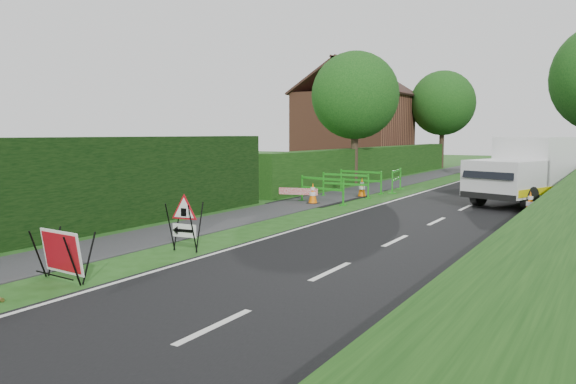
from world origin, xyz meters
The scene contains 23 objects.
ground centered at (0.00, 0.00, 0.00)m, with size 120.00×120.00×0.00m, color #1D4714.
road_surface centered at (2.50, 35.00, 0.00)m, with size 6.00×90.00×0.02m, color black.
footpath centered at (-3.00, 35.00, 0.01)m, with size 2.00×90.00×0.02m, color #2D2D30.
hedge_west_near centered at (-5.00, 0.00, 0.00)m, with size 1.10×18.00×2.50m, color black.
hedge_west_far centered at (-5.00, 22.00, 0.00)m, with size 1.00×24.00×1.80m, color #14380F.
house_west centered at (-10.00, 30.00, 2.90)m, with size 7.50×7.40×7.88m.
tree_nw centered at (-4.60, 18.00, 4.48)m, with size 4.40×4.40×6.70m.
tree_fw centered at (-4.60, 34.00, 4.83)m, with size 4.80×4.80×7.24m.
red_rect_sign centered at (-1.24, -2.02, 0.52)m, with size 1.10×0.72×0.91m.
triangle_sign centered at (-1.08, 0.96, 0.75)m, with size 0.82×0.82×1.08m.
works_van centered at (4.27, 13.87, 1.30)m, with size 3.77×5.76×2.46m.
traffic_cone_0 centered at (4.67, 10.80, 0.39)m, with size 0.38×0.38×0.79m.
traffic_cone_1 centered at (4.68, 12.87, 0.39)m, with size 0.38×0.38×0.79m.
traffic_cone_2 centered at (4.82, 16.36, 0.39)m, with size 0.38×0.38×0.79m.
traffic_cone_3 centered at (-2.64, 9.87, 0.39)m, with size 0.38×0.38×0.79m.
traffic_cone_4 centered at (-1.98, 12.89, 0.39)m, with size 0.38×0.38×0.79m.
ped_barrier_0 centered at (-2.43, 10.20, 0.63)m, with size 2.09×0.80×1.00m.
ped_barrier_1 centered at (-2.49, 12.39, 0.63)m, with size 2.06×0.36×1.00m.
ped_barrier_2 centered at (-2.68, 14.38, 0.63)m, with size 2.09×0.57×1.00m.
ped_barrier_3 centered at (-1.54, 15.77, 0.63)m, with size 0.68×2.09×1.00m.
redwhite_plank centered at (-3.18, 9.73, 0.00)m, with size 1.50×0.04×0.25m, color red.
litter_can centered at (-1.09, -3.27, 0.00)m, with size 0.07×0.07×0.12m, color #BF7F4C.
hatchback_car centered at (2.56, 26.63, 0.65)m, with size 1.52×3.79×1.29m, color silver.
Camera 1 is at (7.08, -8.27, 2.60)m, focal length 35.00 mm.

